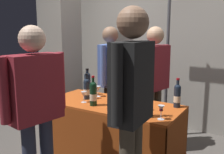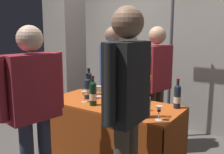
# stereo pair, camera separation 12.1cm
# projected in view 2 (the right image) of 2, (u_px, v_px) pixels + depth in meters

# --- Properties ---
(back_partition) EXTENTS (5.76, 0.12, 2.96)m
(back_partition) POSITION_uv_depth(u_px,v_px,m) (170.00, 36.00, 4.08)
(back_partition) COLOR #9E998E
(back_partition) RESTS_ON ground_plane
(concrete_pillar) EXTENTS (0.48, 0.48, 3.11)m
(concrete_pillar) POSITION_uv_depth(u_px,v_px,m) (65.00, 31.00, 4.19)
(concrete_pillar) COLOR gray
(concrete_pillar) RESTS_ON ground_plane
(tasting_table) EXTENTS (1.53, 0.69, 0.77)m
(tasting_table) POSITION_uv_depth(u_px,v_px,m) (112.00, 124.00, 2.90)
(tasting_table) COLOR #B74C19
(tasting_table) RESTS_ON ground_plane
(featured_wine_bottle) EXTENTS (0.08, 0.08, 0.33)m
(featured_wine_bottle) POSITION_uv_depth(u_px,v_px,m) (93.00, 93.00, 2.76)
(featured_wine_bottle) COLOR black
(featured_wine_bottle) RESTS_ON tasting_table
(display_bottle_0) EXTENTS (0.08, 0.08, 0.35)m
(display_bottle_0) POSITION_uv_depth(u_px,v_px,m) (135.00, 89.00, 2.90)
(display_bottle_0) COLOR #38230F
(display_bottle_0) RESTS_ON tasting_table
(display_bottle_1) EXTENTS (0.07, 0.07, 0.31)m
(display_bottle_1) POSITION_uv_depth(u_px,v_px,m) (177.00, 96.00, 2.66)
(display_bottle_1) COLOR #192333
(display_bottle_1) RESTS_ON tasting_table
(display_bottle_2) EXTENTS (0.07, 0.07, 0.33)m
(display_bottle_2) POSITION_uv_depth(u_px,v_px,m) (135.00, 98.00, 2.56)
(display_bottle_2) COLOR black
(display_bottle_2) RESTS_ON tasting_table
(display_bottle_3) EXTENTS (0.08, 0.08, 0.31)m
(display_bottle_3) POSITION_uv_depth(u_px,v_px,m) (119.00, 90.00, 2.92)
(display_bottle_3) COLOR black
(display_bottle_3) RESTS_ON tasting_table
(display_bottle_4) EXTENTS (0.08, 0.08, 0.34)m
(display_bottle_4) POSITION_uv_depth(u_px,v_px,m) (89.00, 83.00, 3.22)
(display_bottle_4) COLOR #192333
(display_bottle_4) RESTS_ON tasting_table
(display_bottle_5) EXTENTS (0.08, 0.08, 0.31)m
(display_bottle_5) POSITION_uv_depth(u_px,v_px,m) (87.00, 88.00, 3.03)
(display_bottle_5) COLOR #192333
(display_bottle_5) RESTS_ON tasting_table
(wine_glass_near_vendor) EXTENTS (0.08, 0.08, 0.13)m
(wine_glass_near_vendor) POSITION_uv_depth(u_px,v_px,m) (99.00, 89.00, 3.14)
(wine_glass_near_vendor) COLOR silver
(wine_glass_near_vendor) RESTS_ON tasting_table
(wine_glass_mid) EXTENTS (0.07, 0.07, 0.13)m
(wine_glass_mid) POSITION_uv_depth(u_px,v_px,m) (159.00, 110.00, 2.31)
(wine_glass_mid) COLOR silver
(wine_glass_mid) RESTS_ON tasting_table
(wine_glass_near_taster) EXTENTS (0.07, 0.07, 0.12)m
(wine_glass_near_taster) POSITION_uv_depth(u_px,v_px,m) (84.00, 94.00, 2.90)
(wine_glass_near_taster) COLOR silver
(wine_glass_near_taster) RESTS_ON tasting_table
(flower_vase) EXTENTS (0.09, 0.09, 0.41)m
(flower_vase) POSITION_uv_depth(u_px,v_px,m) (146.00, 102.00, 2.38)
(flower_vase) COLOR slate
(flower_vase) RESTS_ON tasting_table
(vendor_presenter) EXTENTS (0.29, 0.58, 1.62)m
(vendor_presenter) POSITION_uv_depth(u_px,v_px,m) (156.00, 77.00, 3.29)
(vendor_presenter) COLOR #4C4233
(vendor_presenter) RESTS_ON ground_plane
(vendor_assistant) EXTENTS (0.26, 0.55, 1.62)m
(vendor_assistant) POSITION_uv_depth(u_px,v_px,m) (113.00, 74.00, 3.58)
(vendor_assistant) COLOR #4C4233
(vendor_assistant) RESTS_ON ground_plane
(taster_foreground_right) EXTENTS (0.28, 0.61, 1.62)m
(taster_foreground_right) POSITION_uv_depth(u_px,v_px,m) (33.00, 101.00, 2.21)
(taster_foreground_right) COLOR #2D3347
(taster_foreground_right) RESTS_ON ground_plane
(taster_foreground_left) EXTENTS (0.24, 0.56, 1.75)m
(taster_foreground_left) POSITION_uv_depth(u_px,v_px,m) (127.00, 99.00, 1.96)
(taster_foreground_left) COLOR #4C4233
(taster_foreground_left) RESTS_ON ground_plane
(booth_signpost) EXTENTS (0.54, 0.04, 2.25)m
(booth_signpost) POSITION_uv_depth(u_px,v_px,m) (171.00, 43.00, 3.58)
(booth_signpost) COLOR #47474C
(booth_signpost) RESTS_ON ground_plane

